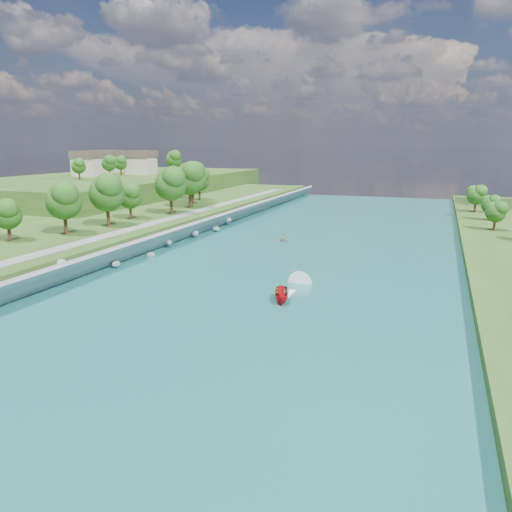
% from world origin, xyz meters
% --- Properties ---
extents(ground, '(260.00, 260.00, 0.00)m').
position_xyz_m(ground, '(0.00, 0.00, 0.00)').
color(ground, '#2D5119').
rests_on(ground, ground).
extents(river_water, '(55.00, 240.00, 0.10)m').
position_xyz_m(river_water, '(0.00, 20.00, 0.05)').
color(river_water, '#18595B').
rests_on(river_water, ground).
extents(berm_west, '(45.00, 240.00, 3.50)m').
position_xyz_m(berm_west, '(-50.00, 20.00, 1.75)').
color(berm_west, '#2D5119').
rests_on(berm_west, ground).
extents(ridge_west, '(60.00, 120.00, 9.00)m').
position_xyz_m(ridge_west, '(-82.50, 95.00, 4.50)').
color(ridge_west, '#2D5119').
rests_on(ridge_west, ground).
extents(riprap_bank, '(4.27, 236.00, 4.28)m').
position_xyz_m(riprap_bank, '(-25.84, 19.27, 1.78)').
color(riprap_bank, slate).
rests_on(riprap_bank, ground).
extents(riverside_path, '(3.00, 200.00, 0.10)m').
position_xyz_m(riverside_path, '(-32.50, 20.00, 3.55)').
color(riverside_path, gray).
rests_on(riverside_path, berm_west).
extents(ridge_houses, '(29.50, 29.50, 8.40)m').
position_xyz_m(ridge_houses, '(-88.67, 100.00, 13.31)').
color(ridge_houses, beige).
rests_on(ridge_houses, ridge_west).
extents(trees_west, '(17.37, 151.20, 13.85)m').
position_xyz_m(trees_west, '(-40.24, 12.81, 9.55)').
color(trees_west, '#1A4E14').
rests_on(trees_west, berm_west).
extents(trees_ridge, '(20.91, 37.32, 9.99)m').
position_xyz_m(trees_ridge, '(-74.20, 91.41, 13.40)').
color(trees_ridge, '#1A4E14').
rests_on(trees_ridge, ridge_west).
extents(motorboat, '(3.60, 19.21, 2.03)m').
position_xyz_m(motorboat, '(5.04, 5.16, 0.86)').
color(motorboat, red).
rests_on(motorboat, river_water).
extents(raft, '(3.30, 3.34, 1.55)m').
position_xyz_m(raft, '(-6.59, 42.74, 0.45)').
color(raft, '#92949A').
rests_on(raft, river_water).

